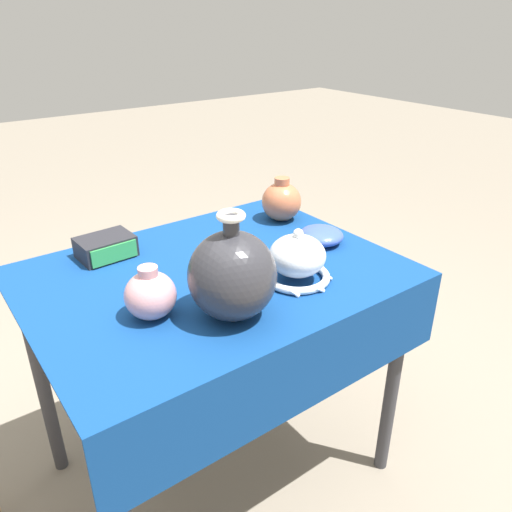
# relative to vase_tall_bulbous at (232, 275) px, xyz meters

# --- Properties ---
(ground_plane) EXTENTS (14.00, 14.00, 0.00)m
(ground_plane) POSITION_rel_vase_tall_bulbous_xyz_m (0.08, 0.23, -0.89)
(ground_plane) COLOR gray
(display_table) EXTENTS (1.04, 0.80, 0.78)m
(display_table) POSITION_rel_vase_tall_bulbous_xyz_m (0.08, 0.21, -0.20)
(display_table) COLOR #38383D
(display_table) RESTS_ON ground_plane
(vase_tall_bulbous) EXTENTS (0.21, 0.21, 0.27)m
(vase_tall_bulbous) POSITION_rel_vase_tall_bulbous_xyz_m (0.00, 0.00, 0.00)
(vase_tall_bulbous) COLOR #2D2D33
(vase_tall_bulbous) RESTS_ON display_table
(vase_dome_bell) EXTENTS (0.20, 0.20, 0.16)m
(vase_dome_bell) POSITION_rel_vase_tall_bulbous_xyz_m (0.24, 0.04, -0.05)
(vase_dome_bell) COLOR white
(vase_dome_bell) RESTS_ON display_table
(mosaic_tile_box) EXTENTS (0.17, 0.13, 0.06)m
(mosaic_tile_box) POSITION_rel_vase_tall_bulbous_xyz_m (-0.13, 0.50, -0.08)
(mosaic_tile_box) COLOR #232328
(mosaic_tile_box) RESTS_ON display_table
(jar_round_rose) EXTENTS (0.13, 0.13, 0.13)m
(jar_round_rose) POSITION_rel_vase_tall_bulbous_xyz_m (-0.16, 0.11, -0.05)
(jar_round_rose) COLOR #D19399
(jar_round_rose) RESTS_ON display_table
(bowl_shallow_cobalt) EXTENTS (0.14, 0.14, 0.05)m
(bowl_shallow_cobalt) POSITION_rel_vase_tall_bulbous_xyz_m (0.46, 0.18, -0.08)
(bowl_shallow_cobalt) COLOR #3851A8
(bowl_shallow_cobalt) RESTS_ON display_table
(jar_round_terracotta) EXTENTS (0.14, 0.14, 0.15)m
(jar_round_terracotta) POSITION_rel_vase_tall_bulbous_xyz_m (0.49, 0.42, -0.04)
(jar_round_terracotta) COLOR #BC6642
(jar_round_terracotta) RESTS_ON display_table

